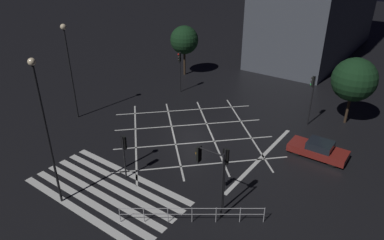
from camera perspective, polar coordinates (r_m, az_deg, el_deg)
ground_plane at (r=29.39m, az=0.00°, el=-2.26°), size 200.00×200.00×0.00m
road_markings at (r=25.13m, az=-7.59°, el=-8.04°), size 16.21×20.23×0.01m
traffic_light_nw_cross at (r=36.99m, az=-2.08°, el=9.30°), size 0.36×0.39×4.47m
traffic_light_ne_main at (r=31.33m, az=19.38°, el=4.63°), size 0.39×0.36×4.58m
traffic_light_se_main at (r=19.45m, az=2.88°, el=-7.87°), size 1.90×0.36×4.41m
traffic_light_median_south at (r=23.28m, az=-11.20°, el=-4.64°), size 0.36×0.39×3.23m
traffic_light_se_cross at (r=19.82m, az=5.58°, el=-7.83°), size 0.36×0.39×4.25m
street_lamp_east at (r=31.94m, az=-19.97°, el=10.16°), size 0.50×0.50×8.63m
street_lamp_west at (r=20.61m, az=-23.45°, el=0.29°), size 0.42×0.42×9.24m
street_tree_near at (r=42.34m, az=-1.29°, el=13.18°), size 3.40×3.40×6.06m
street_tree_far at (r=32.72m, az=25.42°, el=6.08°), size 3.80×3.80×6.03m
waiting_car at (r=27.69m, az=20.30°, el=-4.62°), size 4.30×1.83×1.28m
pedestrian_railing at (r=20.27m, az=0.00°, el=-15.25°), size 6.77×4.91×1.05m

